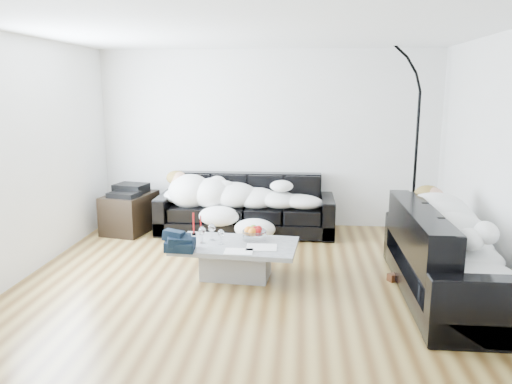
# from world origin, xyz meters

# --- Properties ---
(ground) EXTENTS (5.00, 5.00, 0.00)m
(ground) POSITION_xyz_m (0.00, 0.00, 0.00)
(ground) COLOR brown
(ground) RESTS_ON ground
(wall_back) EXTENTS (5.00, 0.02, 2.60)m
(wall_back) POSITION_xyz_m (0.00, 2.25, 1.30)
(wall_back) COLOR silver
(wall_back) RESTS_ON ground
(wall_left) EXTENTS (0.02, 4.50, 2.60)m
(wall_left) POSITION_xyz_m (-2.50, 0.00, 1.30)
(wall_left) COLOR silver
(wall_left) RESTS_ON ground
(wall_right) EXTENTS (0.02, 4.50, 2.60)m
(wall_right) POSITION_xyz_m (2.50, 0.00, 1.30)
(wall_right) COLOR silver
(wall_right) RESTS_ON ground
(ceiling) EXTENTS (5.00, 5.00, 0.00)m
(ceiling) POSITION_xyz_m (0.00, 0.00, 2.60)
(ceiling) COLOR white
(ceiling) RESTS_ON ground
(sofa_back) EXTENTS (2.50, 0.87, 0.82)m
(sofa_back) POSITION_xyz_m (-0.28, 1.75, 0.41)
(sofa_back) COLOR black
(sofa_back) RESTS_ON ground
(sofa_right) EXTENTS (0.95, 2.21, 0.89)m
(sofa_right) POSITION_xyz_m (1.99, -0.32, 0.45)
(sofa_right) COLOR black
(sofa_right) RESTS_ON ground
(sleeper_back) EXTENTS (2.12, 0.73, 0.42)m
(sleeper_back) POSITION_xyz_m (-0.28, 1.70, 0.63)
(sleeper_back) COLOR white
(sleeper_back) RESTS_ON sofa_back
(sleeper_right) EXTENTS (0.80, 1.89, 0.46)m
(sleeper_right) POSITION_xyz_m (1.99, -0.32, 0.65)
(sleeper_right) COLOR white
(sleeper_right) RESTS_ON sofa_right
(teal_cushion) EXTENTS (0.42, 0.38, 0.20)m
(teal_cushion) POSITION_xyz_m (1.93, 0.37, 0.72)
(teal_cushion) COLOR #0B533E
(teal_cushion) RESTS_ON sofa_right
(coffee_table) EXTENTS (1.37, 0.87, 0.38)m
(coffee_table) POSITION_xyz_m (-0.19, 0.00, 0.19)
(coffee_table) COLOR #939699
(coffee_table) RESTS_ON ground
(fruit_bowl) EXTENTS (0.27, 0.27, 0.17)m
(fruit_bowl) POSITION_xyz_m (-0.01, 0.17, 0.47)
(fruit_bowl) COLOR white
(fruit_bowl) RESTS_ON coffee_table
(wine_glass_a) EXTENTS (0.08, 0.08, 0.18)m
(wine_glass_a) POSITION_xyz_m (-0.48, 0.11, 0.48)
(wine_glass_a) COLOR white
(wine_glass_a) RESTS_ON coffee_table
(wine_glass_b) EXTENTS (0.08, 0.08, 0.18)m
(wine_glass_b) POSITION_xyz_m (-0.56, -0.01, 0.47)
(wine_glass_b) COLOR white
(wine_glass_b) RESTS_ON coffee_table
(wine_glass_c) EXTENTS (0.08, 0.08, 0.16)m
(wine_glass_c) POSITION_xyz_m (-0.35, -0.03, 0.46)
(wine_glass_c) COLOR white
(wine_glass_c) RESTS_ON coffee_table
(candle_left) EXTENTS (0.05, 0.05, 0.26)m
(candle_left) POSITION_xyz_m (-0.72, 0.29, 0.51)
(candle_left) COLOR maroon
(candle_left) RESTS_ON coffee_table
(candle_right) EXTENTS (0.04, 0.04, 0.22)m
(candle_right) POSITION_xyz_m (-0.64, 0.32, 0.49)
(candle_right) COLOR maroon
(candle_right) RESTS_ON coffee_table
(newspaper_a) EXTENTS (0.33, 0.26, 0.01)m
(newspaper_a) POSITION_xyz_m (0.10, -0.11, 0.39)
(newspaper_a) COLOR silver
(newspaper_a) RESTS_ON coffee_table
(newspaper_b) EXTENTS (0.30, 0.22, 0.01)m
(newspaper_b) POSITION_xyz_m (-0.13, -0.27, 0.39)
(newspaper_b) COLOR silver
(newspaper_b) RESTS_ON coffee_table
(navy_jacket) EXTENTS (0.33, 0.28, 0.16)m
(navy_jacket) POSITION_xyz_m (-0.76, -0.26, 0.54)
(navy_jacket) COLOR black
(navy_jacket) RESTS_ON coffee_table
(shoes) EXTENTS (0.48, 0.40, 0.09)m
(shoes) POSITION_xyz_m (1.65, 0.14, 0.05)
(shoes) COLOR #472311
(shoes) RESTS_ON ground
(av_cabinet) EXTENTS (0.70, 0.90, 0.55)m
(av_cabinet) POSITION_xyz_m (-1.96, 1.66, 0.28)
(av_cabinet) COLOR black
(av_cabinet) RESTS_ON ground
(stereo) EXTENTS (0.50, 0.43, 0.13)m
(stereo) POSITION_xyz_m (-1.96, 1.66, 0.62)
(stereo) COLOR black
(stereo) RESTS_ON av_cabinet
(floor_lamp) EXTENTS (0.94, 0.52, 2.45)m
(floor_lamp) POSITION_xyz_m (2.09, 1.92, 1.23)
(floor_lamp) COLOR black
(floor_lamp) RESTS_ON ground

